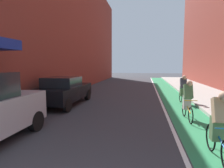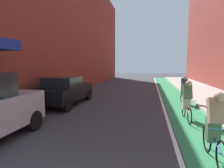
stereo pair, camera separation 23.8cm
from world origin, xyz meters
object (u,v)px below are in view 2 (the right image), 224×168
parked_sedan_black (64,90)px  cyclist_mid (187,99)px  cyclist_lead (214,127)px  cyclist_trailing (184,89)px

parked_sedan_black → cyclist_mid: 6.30m
parked_sedan_black → cyclist_lead: cyclist_lead is taller
cyclist_mid → cyclist_trailing: (0.43, 3.18, 0.00)m
parked_sedan_black → cyclist_trailing: 6.61m
parked_sedan_black → cyclist_lead: bearing=-40.2°
cyclist_trailing → parked_sedan_black: bearing=-168.1°
cyclist_lead → cyclist_mid: (0.01, 3.28, 0.03)m
cyclist_lead → parked_sedan_black: bearing=139.8°
cyclist_mid → cyclist_trailing: 3.21m
parked_sedan_black → cyclist_lead: (6.03, -5.10, 0.03)m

